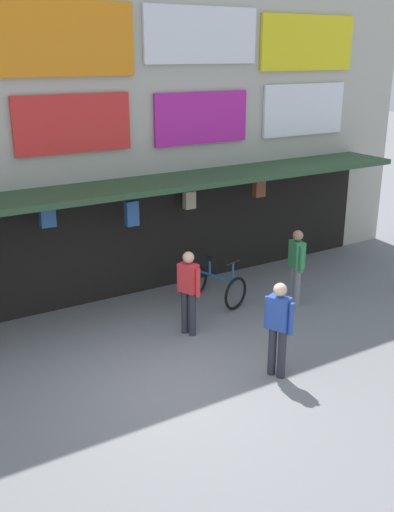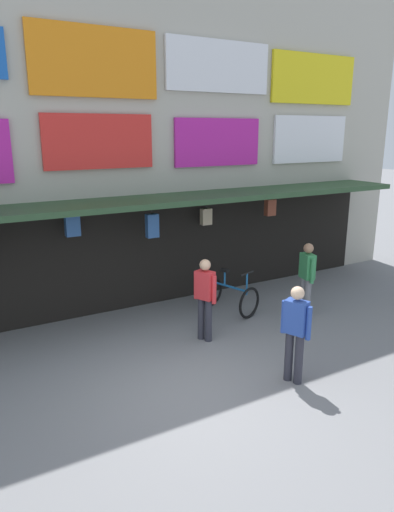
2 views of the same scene
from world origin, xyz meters
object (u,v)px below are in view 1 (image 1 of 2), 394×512
object	(u,v)px
bicycle_parked	(216,286)
pedestrian_in_green	(296,264)
pedestrian_in_red	(189,288)
pedestrian_in_purple	(278,325)

from	to	relation	value
bicycle_parked	pedestrian_in_green	xyz separation A→B (m)	(1.38, -0.99, 0.55)
bicycle_parked	pedestrian_in_red	xyz separation A→B (m)	(-1.26, -0.99, 0.55)
pedestrian_in_red	pedestrian_in_green	bearing A→B (deg)	-0.07
bicycle_parked	pedestrian_in_green	world-z (taller)	pedestrian_in_green
pedestrian_in_green	pedestrian_in_red	bearing A→B (deg)	179.93
pedestrian_in_purple	pedestrian_in_green	world-z (taller)	same
pedestrian_in_purple	pedestrian_in_green	xyz separation A→B (m)	(2.17, 2.10, 0.00)
bicycle_parked	pedestrian_in_red	distance (m)	1.69
bicycle_parked	pedestrian_in_red	bearing A→B (deg)	-141.91
pedestrian_in_green	pedestrian_in_red	world-z (taller)	same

